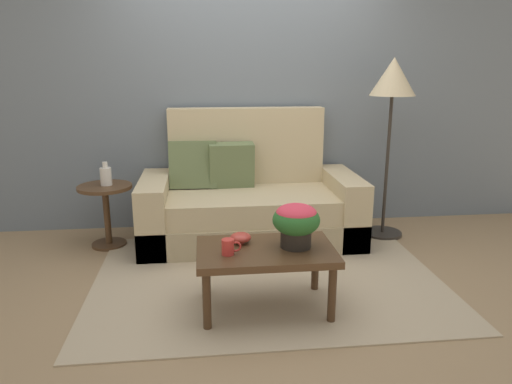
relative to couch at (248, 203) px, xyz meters
name	(u,v)px	position (x,y,z in m)	size (l,w,h in m)	color
ground_plane	(266,274)	(0.05, -0.81, -0.34)	(14.00, 14.00, 0.00)	#997A56
wall_back	(248,89)	(0.05, 0.49, 1.00)	(6.40, 0.12, 2.66)	slate
area_rug	(267,278)	(0.05, -0.89, -0.33)	(2.56, 1.91, 0.01)	tan
couch	(248,203)	(0.00, 0.00, 0.00)	(1.94, 0.93, 1.17)	tan
coffee_table	(266,256)	(-0.02, -1.34, 0.03)	(0.88, 0.56, 0.42)	#442D1B
side_table	(106,204)	(-1.25, -0.06, 0.04)	(0.46, 0.46, 0.55)	#4C331E
floor_lamp	(392,90)	(1.27, -0.06, 1.01)	(0.40, 0.40, 1.62)	#2D2823
potted_plant	(296,221)	(0.18, -1.33, 0.26)	(0.30, 0.30, 0.28)	black
coffee_mug	(229,247)	(-0.26, -1.42, 0.14)	(0.12, 0.08, 0.10)	red
snack_bowl	(241,238)	(-0.17, -1.23, 0.12)	(0.14, 0.14, 0.07)	#B2382D
table_vase	(106,176)	(-1.23, -0.05, 0.30)	(0.10, 0.10, 0.20)	silver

